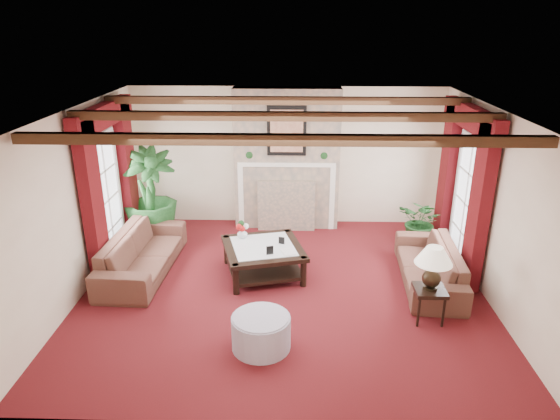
{
  "coord_description": "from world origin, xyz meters",
  "views": [
    {
      "loc": [
        0.15,
        -6.71,
        3.86
      ],
      "look_at": [
        -0.06,
        0.4,
        1.13
      ],
      "focal_mm": 32.0,
      "sensor_mm": 36.0,
      "label": 1
    }
  ],
  "objects_px": {
    "sofa_left": "(142,247)",
    "coffee_table": "(263,260)",
    "side_table": "(428,304)",
    "sofa_right": "(430,259)",
    "ottoman": "(261,332)",
    "potted_palm": "(152,214)"
  },
  "relations": [
    {
      "from": "sofa_right",
      "to": "coffee_table",
      "type": "height_order",
      "value": "sofa_right"
    },
    {
      "from": "side_table",
      "to": "sofa_right",
      "type": "bearing_deg",
      "value": 75.67
    },
    {
      "from": "sofa_left",
      "to": "sofa_right",
      "type": "bearing_deg",
      "value": -90.12
    },
    {
      "from": "sofa_right",
      "to": "coffee_table",
      "type": "bearing_deg",
      "value": -89.99
    },
    {
      "from": "sofa_left",
      "to": "coffee_table",
      "type": "relative_size",
      "value": 1.89
    },
    {
      "from": "sofa_right",
      "to": "coffee_table",
      "type": "xyz_separation_m",
      "value": [
        -2.59,
        0.18,
        -0.16
      ]
    },
    {
      "from": "sofa_left",
      "to": "side_table",
      "type": "height_order",
      "value": "sofa_left"
    },
    {
      "from": "side_table",
      "to": "ottoman",
      "type": "distance_m",
      "value": 2.33
    },
    {
      "from": "sofa_right",
      "to": "potted_palm",
      "type": "height_order",
      "value": "potted_palm"
    },
    {
      "from": "ottoman",
      "to": "sofa_left",
      "type": "bearing_deg",
      "value": 136.18
    },
    {
      "from": "sofa_left",
      "to": "ottoman",
      "type": "height_order",
      "value": "sofa_left"
    },
    {
      "from": "sofa_left",
      "to": "potted_palm",
      "type": "height_order",
      "value": "potted_palm"
    },
    {
      "from": "sofa_left",
      "to": "potted_palm",
      "type": "relative_size",
      "value": 1.14
    },
    {
      "from": "potted_palm",
      "to": "ottoman",
      "type": "relative_size",
      "value": 2.68
    },
    {
      "from": "sofa_left",
      "to": "potted_palm",
      "type": "bearing_deg",
      "value": 11.01
    },
    {
      "from": "sofa_left",
      "to": "ottoman",
      "type": "bearing_deg",
      "value": -131.15
    },
    {
      "from": "ottoman",
      "to": "coffee_table",
      "type": "bearing_deg",
      "value": 92.66
    },
    {
      "from": "sofa_right",
      "to": "side_table",
      "type": "distance_m",
      "value": 1.11
    },
    {
      "from": "sofa_right",
      "to": "ottoman",
      "type": "bearing_deg",
      "value": -51.05
    },
    {
      "from": "coffee_table",
      "to": "side_table",
      "type": "bearing_deg",
      "value": -43.12
    },
    {
      "from": "sofa_left",
      "to": "coffee_table",
      "type": "bearing_deg",
      "value": -88.48
    },
    {
      "from": "potted_palm",
      "to": "coffee_table",
      "type": "bearing_deg",
      "value": -32.09
    }
  ]
}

